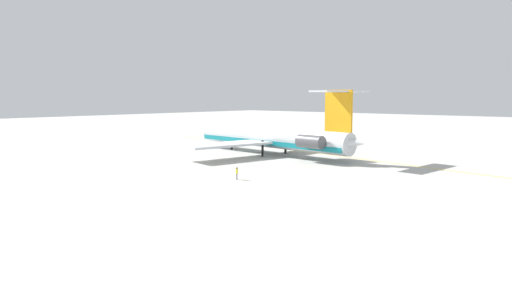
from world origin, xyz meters
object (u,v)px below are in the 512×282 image
object	(u,v)px
ground_crew_near_nose	(237,172)
ground_crew_near_tail	(275,136)
main_jetliner	(274,137)
safety_cone_nose	(244,141)

from	to	relation	value
ground_crew_near_nose	ground_crew_near_tail	xyz separation A→B (m)	(31.19, -46.66, 0.09)
ground_crew_near_nose	ground_crew_near_tail	distance (m)	56.13
ground_crew_near_tail	main_jetliner	bearing A→B (deg)	-1.81
ground_crew_near_nose	ground_crew_near_tail	world-z (taller)	ground_crew_near_tail
safety_cone_nose	main_jetliner	bearing A→B (deg)	145.56
ground_crew_near_tail	safety_cone_nose	bearing A→B (deg)	-60.07
main_jetliner	safety_cone_nose	world-z (taller)	main_jetliner
ground_crew_near_nose	main_jetliner	bearing A→B (deg)	84.55
main_jetliner	ground_crew_near_nose	size ratio (longest dim) A/B	24.93
main_jetliner	safety_cone_nose	xyz separation A→B (m)	(21.53, -14.77, -3.05)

